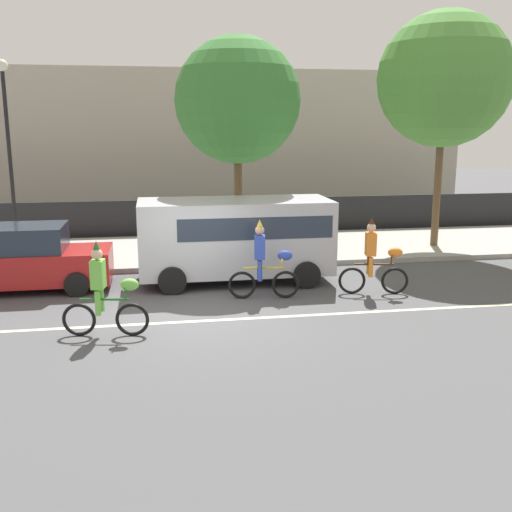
# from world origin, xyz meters

# --- Properties ---
(ground_plane) EXTENTS (80.00, 80.00, 0.00)m
(ground_plane) POSITION_xyz_m (0.00, 0.00, 0.00)
(ground_plane) COLOR #4C4C4F
(road_centre_line) EXTENTS (36.00, 0.14, 0.01)m
(road_centre_line) POSITION_xyz_m (0.00, -0.50, 0.00)
(road_centre_line) COLOR beige
(road_centre_line) RESTS_ON ground
(sidewalk_curb) EXTENTS (60.00, 5.00, 0.15)m
(sidewalk_curb) POSITION_xyz_m (0.00, 6.50, 0.07)
(sidewalk_curb) COLOR #9E9B93
(sidewalk_curb) RESTS_ON ground
(fence_line) EXTENTS (40.00, 0.08, 1.40)m
(fence_line) POSITION_xyz_m (0.00, 9.40, 0.70)
(fence_line) COLOR black
(fence_line) RESTS_ON ground
(building_backdrop) EXTENTS (28.00, 8.00, 6.49)m
(building_backdrop) POSITION_xyz_m (-0.62, 18.00, 3.24)
(building_backdrop) COLOR #B2A899
(building_backdrop) RESTS_ON ground
(parade_cyclist_lime) EXTENTS (1.71, 0.53, 1.92)m
(parade_cyclist_lime) POSITION_xyz_m (-1.85, -1.09, 0.84)
(parade_cyclist_lime) COLOR black
(parade_cyclist_lime) RESTS_ON ground
(parade_cyclist_cobalt) EXTENTS (1.72, 0.51, 1.92)m
(parade_cyclist_cobalt) POSITION_xyz_m (1.70, 0.98, 0.84)
(parade_cyclist_cobalt) COLOR black
(parade_cyclist_cobalt) RESTS_ON ground
(parade_cyclist_orange) EXTENTS (1.70, 0.54, 1.92)m
(parade_cyclist_orange) POSITION_xyz_m (4.43, 0.90, 0.84)
(parade_cyclist_orange) COLOR black
(parade_cyclist_orange) RESTS_ON ground
(parked_van_silver) EXTENTS (5.00, 2.22, 2.18)m
(parked_van_silver) POSITION_xyz_m (1.30, 2.70, 1.28)
(parked_van_silver) COLOR silver
(parked_van_silver) RESTS_ON ground
(parked_car_red) EXTENTS (4.10, 1.92, 1.64)m
(parked_car_red) POSITION_xyz_m (-4.07, 2.76, 0.78)
(parked_car_red) COLOR #AD1E1E
(parked_car_red) RESTS_ON ground
(street_lamp_post) EXTENTS (0.36, 0.36, 5.86)m
(street_lamp_post) POSITION_xyz_m (-5.21, 7.10, 3.99)
(street_lamp_post) COLOR black
(street_lamp_post) RESTS_ON sidewalk_curb
(street_tree_near_lamp) EXTENTS (4.24, 4.24, 7.45)m
(street_tree_near_lamp) POSITION_xyz_m (8.33, 5.69, 5.48)
(street_tree_near_lamp) COLOR brown
(street_tree_near_lamp) RESTS_ON sidewalk_curb
(street_tree_far_corner) EXTENTS (3.68, 3.68, 6.48)m
(street_tree_far_corner) POSITION_xyz_m (1.67, 5.21, 4.78)
(street_tree_far_corner) COLOR brown
(street_tree_far_corner) RESTS_ON sidewalk_curb
(pedestrian_onlooker) EXTENTS (0.32, 0.20, 1.62)m
(pedestrian_onlooker) POSITION_xyz_m (1.33, 6.81, 1.01)
(pedestrian_onlooker) COLOR #33333D
(pedestrian_onlooker) RESTS_ON sidewalk_curb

